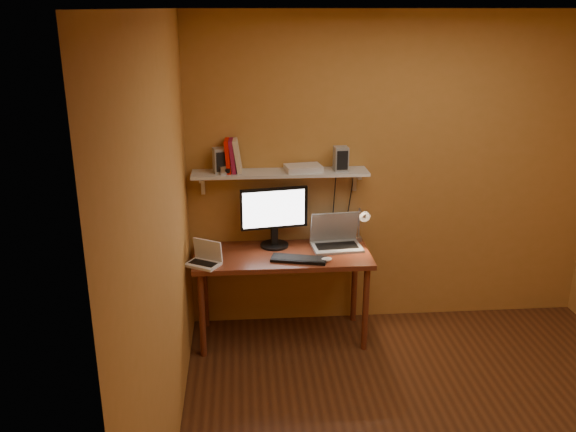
{
  "coord_description": "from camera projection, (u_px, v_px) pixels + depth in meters",
  "views": [
    {
      "loc": [
        -1.26,
        -3.19,
        2.61
      ],
      "look_at": [
        -0.91,
        1.18,
        1.1
      ],
      "focal_mm": 38.0,
      "sensor_mm": 36.0,
      "label": 1
    }
  ],
  "objects": [
    {
      "name": "desk",
      "position": [
        282.0,
        263.0,
        4.87
      ],
      "size": [
        1.4,
        0.6,
        0.75
      ],
      "color": "maroon",
      "rests_on": "ground"
    },
    {
      "name": "router",
      "position": [
        303.0,
        168.0,
        4.83
      ],
      "size": [
        0.31,
        0.23,
        0.05
      ],
      "primitive_type": "cube",
      "rotation": [
        0.0,
        0.0,
        0.15
      ],
      "color": "silver",
      "rests_on": "wall_shelf"
    },
    {
      "name": "wall_shelf",
      "position": [
        280.0,
        173.0,
        4.83
      ],
      "size": [
        1.4,
        0.25,
        0.21
      ],
      "color": "silver",
      "rests_on": "room"
    },
    {
      "name": "speaker_left",
      "position": [
        221.0,
        160.0,
        4.76
      ],
      "size": [
        0.13,
        0.13,
        0.2
      ],
      "primitive_type": "cube",
      "rotation": [
        0.0,
        0.0,
        0.22
      ],
      "color": "gray",
      "rests_on": "wall_shelf"
    },
    {
      "name": "netbook",
      "position": [
        205.0,
        258.0,
        4.63
      ],
      "size": [
        0.3,
        0.27,
        0.19
      ],
      "rotation": [
        0.0,
        0.0,
        -0.53
      ],
      "color": "silver",
      "rests_on": "desk"
    },
    {
      "name": "books",
      "position": [
        233.0,
        156.0,
        4.77
      ],
      "size": [
        0.14,
        0.18,
        0.26
      ],
      "color": "red",
      "rests_on": "wall_shelf"
    },
    {
      "name": "mouse",
      "position": [
        326.0,
        259.0,
        4.69
      ],
      "size": [
        0.11,
        0.09,
        0.03
      ],
      "primitive_type": "ellipsoid",
      "rotation": [
        0.0,
        0.0,
        0.32
      ],
      "color": "silver",
      "rests_on": "desk"
    },
    {
      "name": "room",
      "position": [
        461.0,
        245.0,
        3.53
      ],
      "size": [
        3.44,
        3.24,
        2.64
      ],
      "color": "#522A15",
      "rests_on": "ground"
    },
    {
      "name": "desk_lamp",
      "position": [
        362.0,
        221.0,
        4.95
      ],
      "size": [
        0.09,
        0.23,
        0.38
      ],
      "color": "silver",
      "rests_on": "desk"
    },
    {
      "name": "keyboard",
      "position": [
        299.0,
        259.0,
        4.71
      ],
      "size": [
        0.45,
        0.25,
        0.02
      ],
      "primitive_type": "cube",
      "rotation": [
        0.0,
        0.0,
        -0.25
      ],
      "color": "black",
      "rests_on": "desk"
    },
    {
      "name": "laptop",
      "position": [
        336.0,
        238.0,
        4.97
      ],
      "size": [
        0.42,
        0.32,
        0.29
      ],
      "rotation": [
        0.0,
        0.0,
        0.09
      ],
      "color": "gray",
      "rests_on": "desk"
    },
    {
      "name": "shelf_camera",
      "position": [
        227.0,
        170.0,
        4.73
      ],
      "size": [
        0.12,
        0.07,
        0.07
      ],
      "color": "silver",
      "rests_on": "wall_shelf"
    },
    {
      "name": "monitor",
      "position": [
        274.0,
        214.0,
        4.91
      ],
      "size": [
        0.55,
        0.27,
        0.5
      ],
      "rotation": [
        0.0,
        0.0,
        0.16
      ],
      "color": "black",
      "rests_on": "desk"
    },
    {
      "name": "speaker_right",
      "position": [
        341.0,
        159.0,
        4.81
      ],
      "size": [
        0.11,
        0.11,
        0.19
      ],
      "primitive_type": "cube",
      "rotation": [
        0.0,
        0.0,
        0.07
      ],
      "color": "gray",
      "rests_on": "wall_shelf"
    }
  ]
}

